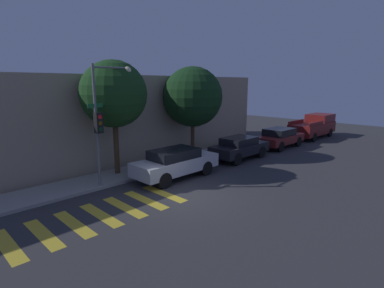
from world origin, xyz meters
name	(u,v)px	position (x,y,z in m)	size (l,w,h in m)	color
ground_plane	(183,196)	(0.00, 0.00, 0.00)	(60.00, 60.00, 0.00)	#333335
sidewalk	(127,174)	(0.00, 4.30, 0.07)	(26.00, 2.21, 0.14)	gray
building_row	(84,119)	(0.00, 8.81, 2.61)	(26.00, 6.00, 5.21)	gray
crosswalk	(101,215)	(-3.42, 0.80, 0.00)	(6.49, 2.60, 0.00)	gold
traffic_light_pole	(105,110)	(-1.59, 3.37, 3.57)	(2.26, 0.56, 5.58)	slate
sedan_near_corner	(176,162)	(1.48, 2.10, 0.82)	(4.61, 1.78, 1.51)	#B7BABF
sedan_middle	(240,147)	(6.93, 2.10, 0.78)	(4.23, 1.77, 1.42)	black
sedan_far_end	(280,137)	(11.98, 2.10, 0.78)	(4.38, 1.87, 1.45)	maroon
pickup_truck	(314,126)	(18.08, 2.10, 1.01)	(5.55, 2.02, 2.00)	maroon
tree_near_corner	(114,94)	(-0.40, 4.56, 4.21)	(3.35, 3.35, 5.90)	#42301E
tree_midblock	(193,97)	(5.19, 4.56, 3.90)	(3.77, 3.77, 5.79)	#42301E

